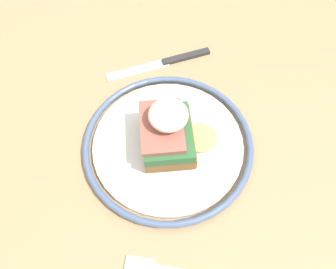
% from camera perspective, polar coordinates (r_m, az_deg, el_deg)
% --- Properties ---
extents(ground_plane, '(6.00, 6.00, 0.00)m').
position_cam_1_polar(ground_plane, '(1.23, -0.27, -20.99)').
color(ground_plane, '#B2ADA3').
extents(dining_table, '(0.98, 0.81, 0.77)m').
position_cam_1_polar(dining_table, '(0.60, -0.53, -10.96)').
color(dining_table, tan).
rests_on(dining_table, ground_plane).
extents(plate, '(0.26, 0.26, 0.02)m').
position_cam_1_polar(plate, '(0.50, 0.00, -1.58)').
color(plate, white).
rests_on(plate, dining_table).
extents(sandwich, '(0.10, 0.11, 0.08)m').
position_cam_1_polar(sandwich, '(0.46, 0.02, 0.74)').
color(sandwich, brown).
rests_on(sandwich, plate).
extents(knife, '(0.06, 0.19, 0.01)m').
position_cam_1_polar(knife, '(0.60, -0.10, 12.55)').
color(knife, '#2D2D2D').
rests_on(knife, dining_table).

